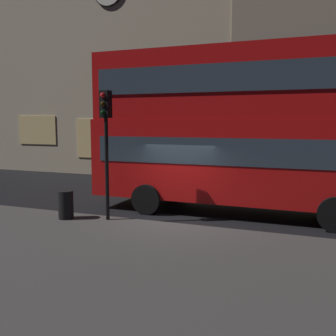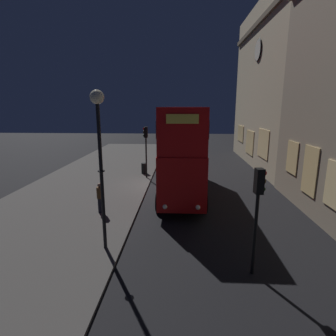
{
  "view_description": "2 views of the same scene",
  "coord_description": "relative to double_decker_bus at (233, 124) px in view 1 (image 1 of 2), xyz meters",
  "views": [
    {
      "loc": [
        4.43,
        -11.63,
        3.3
      ],
      "look_at": [
        -0.54,
        1.02,
        1.66
      ],
      "focal_mm": 41.63,
      "sensor_mm": 36.0,
      "label": 1
    },
    {
      "loc": [
        19.17,
        1.97,
        5.77
      ],
      "look_at": [
        0.18,
        1.01,
        1.42
      ],
      "focal_mm": 28.63,
      "sensor_mm": 36.0,
      "label": 2
    }
  ],
  "objects": [
    {
      "name": "sidewalk_slab",
      "position": [
        -1.53,
        -6.92,
        -3.14
      ],
      "size": [
        44.0,
        8.94,
        0.12
      ],
      "primitive_type": "cube",
      "color": "#423F3D",
      "rests_on": "ground"
    },
    {
      "name": "ground_plane",
      "position": [
        -1.53,
        -2.01,
        -3.2
      ],
      "size": [
        80.0,
        80.0,
        0.0
      ],
      "primitive_type": "plane",
      "color": "black"
    },
    {
      "name": "double_decker_bus",
      "position": [
        0.0,
        0.0,
        0.0
      ],
      "size": [
        10.2,
        2.89,
        5.76
      ],
      "rotation": [
        0.0,
        0.0,
        -0.0
      ],
      "color": "#B20F0F",
      "rests_on": "ground"
    },
    {
      "name": "traffic_light_near_kerb",
      "position": [
        -3.44,
        -2.88,
        -0.12
      ],
      "size": [
        0.34,
        0.37,
        4.13
      ],
      "rotation": [
        0.0,
        0.0,
        -0.09
      ],
      "color": "black",
      "rests_on": "sidewalk_slab"
    },
    {
      "name": "litter_bin",
      "position": [
        -4.78,
        -3.24,
        -2.62
      ],
      "size": [
        0.49,
        0.49,
        0.92
      ],
      "primitive_type": "cylinder",
      "color": "black",
      "rests_on": "sidewalk_slab"
    },
    {
      "name": "building_with_clock",
      "position": [
        -9.79,
        11.35,
        4.46
      ],
      "size": [
        16.85,
        9.14,
        15.3
      ],
      "color": "tan",
      "rests_on": "ground"
    }
  ]
}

